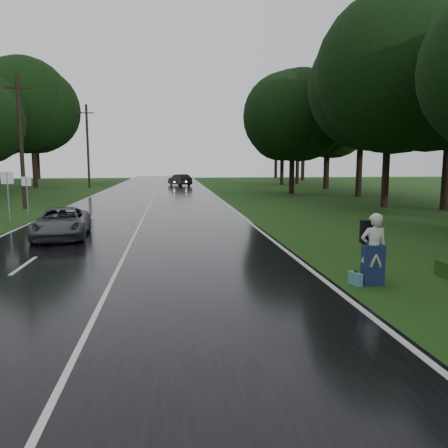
{
  "coord_description": "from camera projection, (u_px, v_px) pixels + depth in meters",
  "views": [
    {
      "loc": [
        1.66,
        -12.37,
        3.29
      ],
      "look_at": [
        3.48,
        3.08,
        1.1
      ],
      "focal_mm": 35.73,
      "sensor_mm": 36.0,
      "label": 1
    }
  ],
  "objects": [
    {
      "name": "ground",
      "position": [
        113.0,
        280.0,
        12.43
      ],
      "size": [
        160.0,
        160.0,
        0.0
      ],
      "primitive_type": "plane",
      "color": "#1F4213",
      "rests_on": "ground"
    },
    {
      "name": "road",
      "position": [
        149.0,
        207.0,
        32.09
      ],
      "size": [
        12.0,
        140.0,
        0.04
      ],
      "primitive_type": "cube",
      "color": "black",
      "rests_on": "ground"
    },
    {
      "name": "lane_center",
      "position": [
        149.0,
        207.0,
        32.09
      ],
      "size": [
        0.12,
        140.0,
        0.01
      ],
      "primitive_type": "cube",
      "color": "silver",
      "rests_on": "road"
    },
    {
      "name": "grey_car",
      "position": [
        62.0,
        223.0,
        19.1
      ],
      "size": [
        2.54,
        4.78,
        1.28
      ],
      "primitive_type": "imported",
      "rotation": [
        0.0,
        0.0,
        0.09
      ],
      "color": "#4E5053",
      "rests_on": "road"
    },
    {
      "name": "far_car",
      "position": [
        180.0,
        180.0,
        60.31
      ],
      "size": [
        3.28,
        4.92,
        1.53
      ],
      "primitive_type": "imported",
      "rotation": [
        0.0,
        0.0,
        3.53
      ],
      "color": "black",
      "rests_on": "road"
    },
    {
      "name": "hitchhiker",
      "position": [
        373.0,
        251.0,
        11.91
      ],
      "size": [
        0.74,
        0.67,
        1.94
      ],
      "color": "silver",
      "rests_on": "ground"
    },
    {
      "name": "suitcase",
      "position": [
        355.0,
        279.0,
        11.94
      ],
      "size": [
        0.24,
        0.5,
        0.34
      ],
      "primitive_type": "cube",
      "rotation": [
        0.0,
        0.0,
        0.22
      ],
      "color": "teal",
      "rests_on": "ground"
    },
    {
      "name": "utility_pole_mid",
      "position": [
        25.0,
        209.0,
        31.04
      ],
      "size": [
        1.8,
        0.28,
        9.12
      ],
      "primitive_type": null,
      "color": "black",
      "rests_on": "ground"
    },
    {
      "name": "utility_pole_far",
      "position": [
        90.0,
        188.0,
        55.57
      ],
      "size": [
        1.8,
        0.28,
        10.19
      ],
      "primitive_type": null,
      "color": "black",
      "rests_on": "ground"
    },
    {
      "name": "road_sign_a",
      "position": [
        10.0,
        222.0,
        24.49
      ],
      "size": [
        0.66,
        0.1,
        2.73
      ],
      "primitive_type": null,
      "color": "white",
      "rests_on": "ground"
    },
    {
      "name": "road_sign_b",
      "position": [
        28.0,
        215.0,
        27.64
      ],
      "size": [
        0.57,
        0.1,
        2.36
      ],
      "primitive_type": null,
      "color": "white",
      "rests_on": "ground"
    },
    {
      "name": "tree_left_f",
      "position": [
        36.0,
        188.0,
        56.31
      ],
      "size": [
        11.01,
        11.01,
        17.2
      ],
      "primitive_type": null,
      "color": "black",
      "rests_on": "ground"
    },
    {
      "name": "tree_right_d",
      "position": [
        384.0,
        207.0,
        32.18
      ],
      "size": [
        9.89,
        9.89,
        15.45
      ],
      "primitive_type": null,
      "color": "black",
      "rests_on": "ground"
    },
    {
      "name": "tree_right_e",
      "position": [
        291.0,
        194.0,
        45.75
      ],
      "size": [
        8.53,
        8.53,
        13.33
      ],
      "primitive_type": null,
      "color": "black",
      "rests_on": "ground"
    },
    {
      "name": "tree_right_f",
      "position": [
        282.0,
        185.0,
        63.57
      ],
      "size": [
        8.58,
        8.58,
        13.4
      ],
      "primitive_type": null,
      "color": "black",
      "rests_on": "ground"
    }
  ]
}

